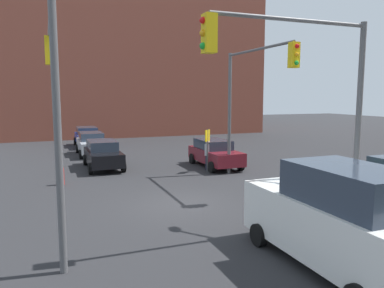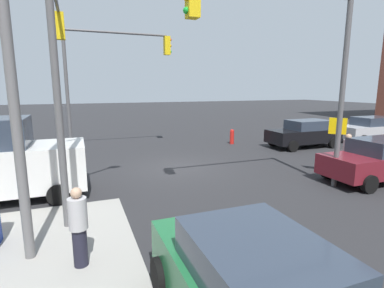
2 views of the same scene
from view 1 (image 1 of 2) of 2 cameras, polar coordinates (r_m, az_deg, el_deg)
name	(u,v)px [view 1 (image 1 of 2)]	position (r m, az deg, el deg)	size (l,w,h in m)	color
ground_plane	(178,204)	(15.04, -2.08, -9.06)	(120.00, 120.00, 0.00)	#28282B
building_brick_west	(128,50)	(46.93, -9.72, 13.96)	(16.00, 28.00, 19.49)	brown
traffic_signal_nw_corner	(251,87)	(18.36, 9.02, 8.53)	(5.89, 0.36, 6.50)	#59595B
traffic_signal_se_corner	(53,82)	(11.35, -20.37, 8.92)	(5.74, 0.36, 6.50)	#59595B
traffic_signal_ne_corner	(305,83)	(11.57, 16.83, 8.96)	(0.36, 5.55, 6.50)	#59595B
warning_sign_two_way	(207,143)	(20.93, 2.36, 0.18)	(0.48, 0.48, 2.40)	#4C4C4C
fire_hydrant	(61,175)	(19.02, -19.29, -4.48)	(0.26, 0.26, 0.94)	red
sedan_blue	(87,136)	(32.87, -15.67, 1.12)	(4.38, 2.02, 1.62)	#1E389E
coupe_black	(103,154)	(22.66, -13.42, -1.50)	(4.33, 2.02, 1.62)	black
coupe_silver	(92,143)	(28.01, -15.05, 0.11)	(4.40, 2.02, 1.62)	#B7BABF
hatchback_maroon	(215,153)	(22.53, 3.49, -1.36)	(4.44, 2.02, 1.62)	maroon
van_white_delivery	(339,219)	(9.94, 21.47, -10.54)	(5.40, 2.32, 2.62)	white
pedestrian_waiting	(208,154)	(21.48, 2.42, -1.59)	(0.36, 0.36, 1.75)	#B2B2B7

